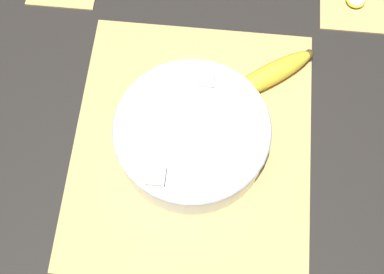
# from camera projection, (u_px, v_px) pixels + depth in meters

# --- Properties ---
(ground_plane) EXTENTS (6.00, 6.00, 0.00)m
(ground_plane) POSITION_uv_depth(u_px,v_px,m) (192.00, 145.00, 0.91)
(ground_plane) COLOR black
(bamboo_mat_center) EXTENTS (0.47, 0.40, 0.01)m
(bamboo_mat_center) POSITION_uv_depth(u_px,v_px,m) (192.00, 144.00, 0.91)
(bamboo_mat_center) COLOR tan
(bamboo_mat_center) RESTS_ON ground_plane
(coaster_mat_far_left) EXTENTS (0.13, 0.13, 0.01)m
(coaster_mat_far_left) POSITION_uv_depth(u_px,v_px,m) (355.00, 3.00, 1.02)
(coaster_mat_far_left) COLOR tan
(coaster_mat_far_left) RESTS_ON ground_plane
(fruit_salad_bowl) EXTENTS (0.25, 0.25, 0.08)m
(fruit_salad_bowl) POSITION_uv_depth(u_px,v_px,m) (192.00, 135.00, 0.87)
(fruit_salad_bowl) COLOR silver
(fruit_salad_bowl) RESTS_ON bamboo_mat_center
(whole_banana) EXTENTS (0.14, 0.17, 0.04)m
(whole_banana) POSITION_uv_depth(u_px,v_px,m) (270.00, 75.00, 0.93)
(whole_banana) COLOR yellow
(whole_banana) RESTS_ON bamboo_mat_center
(banana_coin_single) EXTENTS (0.04, 0.04, 0.01)m
(banana_coin_single) POSITION_uv_depth(u_px,v_px,m) (356.00, 0.00, 1.01)
(banana_coin_single) COLOR #F4EABC
(banana_coin_single) RESTS_ON coaster_mat_far_left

